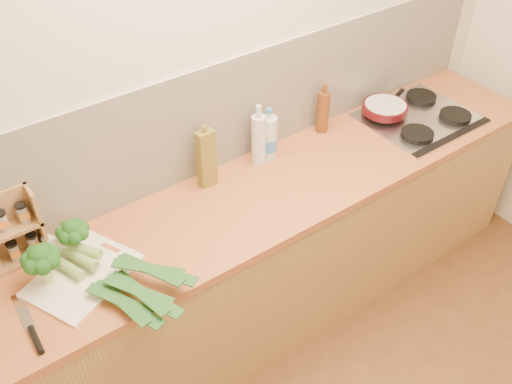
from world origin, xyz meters
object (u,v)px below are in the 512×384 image
Objects in this scene: gas_hob at (420,117)px; spice_rack at (7,234)px; chefs_knife at (32,333)px; chopping_board at (83,275)px; skillet at (385,107)px.

spice_rack is at bearing 173.28° from gas_hob.
chefs_knife is 1.01× the size of spice_rack.
chopping_board is 1.80m from skillet.
chopping_board is at bearing -180.00° from gas_hob.
gas_hob is at bearing 5.98° from chefs_knife.
gas_hob is at bearing -24.44° from chopping_board.
gas_hob is 1.93m from chopping_board.
gas_hob is at bearing -6.72° from spice_rack.
chefs_knife is (-2.18, -0.15, -0.01)m from gas_hob.
chopping_board is 1.26× the size of chefs_knife.
gas_hob is at bearing -62.81° from skillet.
spice_rack is at bearing 157.02° from skillet.
chefs_knife is at bearing 168.34° from skillet.
skillet is (1.79, 0.13, 0.05)m from chopping_board.
spice_rack is (-2.11, 0.25, 0.12)m from gas_hob.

